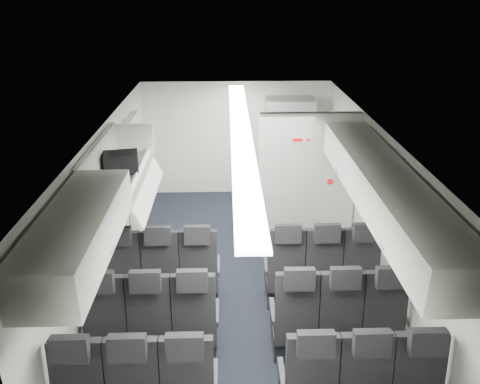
{
  "coord_description": "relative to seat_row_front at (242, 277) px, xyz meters",
  "views": [
    {
      "loc": [
        -0.17,
        -5.4,
        3.74
      ],
      "look_at": [
        0.0,
        0.4,
        1.15
      ],
      "focal_mm": 35.0,
      "sensor_mm": 36.0,
      "label": 1
    }
  ],
  "objects": [
    {
      "name": "cabin_shell",
      "position": [
        0.0,
        0.53,
        0.72
      ],
      "size": [
        3.41,
        6.01,
        2.16
      ],
      "color": "black",
      "rests_on": "ground"
    },
    {
      "name": "seat_row_front",
      "position": [
        0.0,
        0.0,
        0.0
      ],
      "size": [
        3.33,
        0.56,
        1.24
      ],
      "color": "black",
      "rests_on": "cabin_shell"
    },
    {
      "name": "seat_row_mid",
      "position": [
        0.0,
        -0.9,
        0.0
      ],
      "size": [
        3.33,
        0.56,
        1.24
      ],
      "color": "black",
      "rests_on": "cabin_shell"
    },
    {
      "name": "overhead_bin_left_rear",
      "position": [
        -1.4,
        -1.47,
        1.46
      ],
      "size": [
        0.53,
        1.8,
        0.4
      ],
      "color": "white",
      "rests_on": "cabin_shell"
    },
    {
      "name": "overhead_bin_left_front_open",
      "position": [
        -1.44,
        0.28,
        1.33
      ],
      "size": [
        0.64,
        1.7,
        0.72
      ],
      "color": "#9E9E93",
      "rests_on": "cabin_shell"
    },
    {
      "name": "overhead_bin_right_rear",
      "position": [
        1.4,
        -1.47,
        1.46
      ],
      "size": [
        0.53,
        1.8,
        0.4
      ],
      "color": "white",
      "rests_on": "cabin_shell"
    },
    {
      "name": "overhead_bin_right_front",
      "position": [
        1.4,
        0.28,
        1.46
      ],
      "size": [
        0.53,
        1.7,
        0.4
      ],
      "color": "white",
      "rests_on": "cabin_shell"
    },
    {
      "name": "bulkhead_partition",
      "position": [
        0.98,
        1.33,
        0.67
      ],
      "size": [
        1.4,
        0.15,
        2.13
      ],
      "color": "silver",
      "rests_on": "cabin_shell"
    },
    {
      "name": "galley_unit",
      "position": [
        0.95,
        3.25,
        0.55
      ],
      "size": [
        0.85,
        0.52,
        1.9
      ],
      "color": "#939399",
      "rests_on": "cabin_shell"
    },
    {
      "name": "boarding_door",
      "position": [
        -1.64,
        2.09,
        0.55
      ],
      "size": [
        0.12,
        1.27,
        1.86
      ],
      "color": "silver",
      "rests_on": "cabin_shell"
    },
    {
      "name": "flight_attendant",
      "position": [
        0.12,
        1.89,
        0.41
      ],
      "size": [
        0.43,
        0.62,
        1.63
      ],
      "primitive_type": "imported",
      "rotation": [
        0.0,
        0.0,
        1.5
      ],
      "color": "black",
      "rests_on": "ground"
    },
    {
      "name": "carry_on_bag",
      "position": [
        -1.41,
        0.33,
        1.42
      ],
      "size": [
        0.43,
        0.34,
        0.23
      ],
      "primitive_type": "cube",
      "rotation": [
        0.0,
        0.0,
        0.19
      ],
      "color": "black",
      "rests_on": "overhead_bin_left_front_open"
    },
    {
      "name": "papers",
      "position": [
        0.31,
        1.84,
        0.69
      ],
      "size": [
        0.18,
        0.04,
        0.12
      ],
      "primitive_type": "cube",
      "rotation": [
        0.0,
        0.0,
        -0.1
      ],
      "color": "white",
      "rests_on": "flight_attendant"
    }
  ]
}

